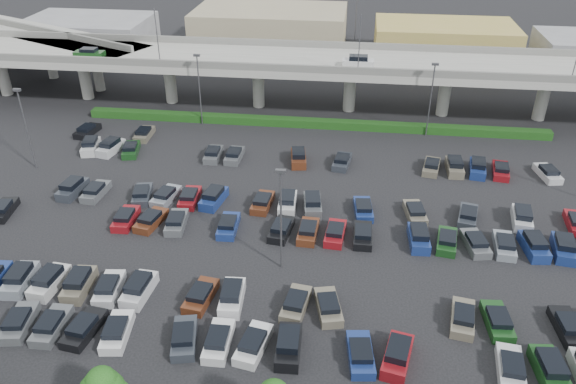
# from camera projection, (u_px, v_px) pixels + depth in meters

# --- Properties ---
(ground) EXTENTS (280.00, 280.00, 0.00)m
(ground) POSITION_uv_depth(u_px,v_px,m) (292.00, 221.00, 59.43)
(ground) COLOR black
(overpass) EXTENTS (150.00, 13.00, 15.80)m
(overpass) POSITION_uv_depth(u_px,v_px,m) (316.00, 65.00, 83.37)
(overpass) COLOR gray
(overpass) RESTS_ON ground
(on_ramp) EXTENTS (50.93, 30.13, 8.80)m
(on_ramp) POSITION_uv_depth(u_px,v_px,m) (27.00, 35.00, 98.55)
(on_ramp) COLOR gray
(on_ramp) RESTS_ON ground
(hedge) EXTENTS (66.00, 1.60, 1.10)m
(hedge) POSITION_uv_depth(u_px,v_px,m) (312.00, 123.00, 80.60)
(hedge) COLOR #153910
(hedge) RESTS_ON ground
(parked_cars) EXTENTS (63.04, 41.65, 1.67)m
(parked_cars) POSITION_uv_depth(u_px,v_px,m) (277.00, 239.00, 55.39)
(parked_cars) COLOR #174119
(parked_cars) RESTS_ON ground
(light_poles) EXTENTS (66.90, 48.38, 10.30)m
(light_poles) POSITION_uv_depth(u_px,v_px,m) (255.00, 157.00, 58.45)
(light_poles) COLOR #4A4A4E
(light_poles) RESTS_ON ground
(distant_buildings) EXTENTS (138.00, 24.00, 9.00)m
(distant_buildings) POSITION_uv_depth(u_px,v_px,m) (392.00, 37.00, 109.24)
(distant_buildings) COLOR gray
(distant_buildings) RESTS_ON ground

